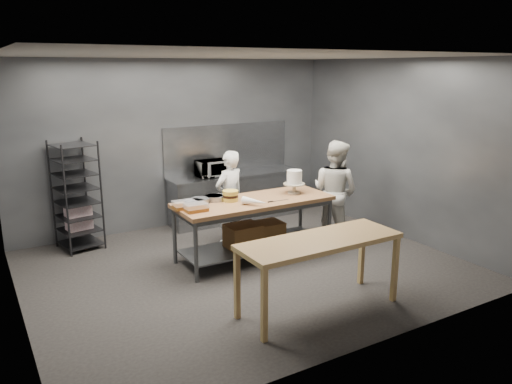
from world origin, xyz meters
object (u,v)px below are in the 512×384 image
at_px(near_counter, 320,246).
at_px(speed_rack, 77,197).
at_px(chef_behind, 229,197).
at_px(chef_right, 335,191).
at_px(microwave, 212,168).
at_px(frosted_cake_stand, 294,179).
at_px(work_table, 254,222).
at_px(layer_cake, 230,196).

xyz_separation_m(near_counter, speed_rack, (-2.02, 3.66, 0.04)).
height_order(chef_behind, chef_right, chef_right).
relative_size(microwave, frosted_cake_stand, 1.47).
height_order(speed_rack, chef_right, speed_rack).
xyz_separation_m(speed_rack, microwave, (2.41, 0.08, 0.19)).
bearing_deg(microwave, chef_behind, -100.55).
distance_m(work_table, speed_rack, 2.87).
distance_m(chef_behind, microwave, 1.13).
distance_m(chef_right, frosted_cake_stand, 0.87).
height_order(work_table, layer_cake, layer_cake).
distance_m(work_table, chef_behind, 0.83).
bearing_deg(work_table, frosted_cake_stand, 1.98).
xyz_separation_m(chef_behind, layer_cake, (-0.34, -0.69, 0.22)).
relative_size(near_counter, chef_behind, 1.29).
xyz_separation_m(work_table, near_counter, (-0.19, -1.86, 0.24)).
height_order(near_counter, layer_cake, layer_cake).
bearing_deg(near_counter, chef_behind, 85.90).
bearing_deg(chef_behind, layer_cake, 48.50).
bearing_deg(chef_behind, near_counter, 70.72).
xyz_separation_m(microwave, layer_cake, (-0.54, -1.77, -0.05)).
height_order(work_table, microwave, microwave).
distance_m(chef_behind, layer_cake, 0.80).
bearing_deg(chef_right, chef_behind, 45.62).
relative_size(work_table, speed_rack, 1.37).
distance_m(chef_behind, frosted_cake_stand, 1.14).
bearing_deg(frosted_cake_stand, work_table, -178.02).
height_order(speed_rack, layer_cake, speed_rack).
relative_size(speed_rack, frosted_cake_stand, 4.75).
bearing_deg(layer_cake, microwave, 72.98).
distance_m(chef_right, layer_cake, 1.92).
relative_size(speed_rack, chef_right, 1.03).
xyz_separation_m(chef_behind, frosted_cake_stand, (0.75, -0.78, 0.37)).
bearing_deg(chef_behind, frosted_cake_stand, 118.70).
bearing_deg(work_table, microwave, 83.86).
xyz_separation_m(work_table, frosted_cake_stand, (0.75, 0.03, 0.58)).
bearing_deg(speed_rack, layer_cake, -42.12).
distance_m(work_table, microwave, 1.95).
distance_m(microwave, frosted_cake_stand, 1.94).
xyz_separation_m(work_table, layer_cake, (-0.34, 0.11, 0.43)).
bearing_deg(frosted_cake_stand, microwave, 106.35).
distance_m(near_counter, chef_right, 2.57).
xyz_separation_m(work_table, speed_rack, (-2.21, 1.80, 0.28)).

